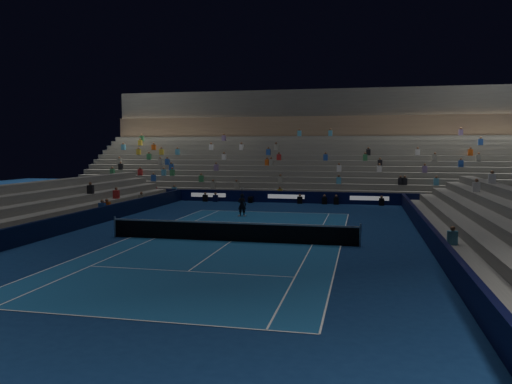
{
  "coord_description": "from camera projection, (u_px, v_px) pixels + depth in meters",
  "views": [
    {
      "loc": [
        6.51,
        -24.31,
        4.71
      ],
      "look_at": [
        0.0,
        6.0,
        2.0
      ],
      "focal_mm": 35.31,
      "sensor_mm": 36.0,
      "label": 1
    }
  ],
  "objects": [
    {
      "name": "ground",
      "position": [
        231.0,
        241.0,
        25.45
      ],
      "size": [
        90.0,
        90.0,
        0.0
      ],
      "primitive_type": "plane",
      "color": "navy",
      "rests_on": "ground"
    },
    {
      "name": "court_surface",
      "position": [
        231.0,
        241.0,
        25.45
      ],
      "size": [
        10.97,
        23.77,
        0.01
      ],
      "primitive_type": "cube",
      "color": "navy",
      "rests_on": "ground"
    },
    {
      "name": "sponsor_barrier_far",
      "position": [
        286.0,
        197.0,
        43.43
      ],
      "size": [
        44.0,
        0.25,
        1.0
      ],
      "primitive_type": "cube",
      "color": "black",
      "rests_on": "ground"
    },
    {
      "name": "sponsor_barrier_east",
      "position": [
        433.0,
        239.0,
        23.38
      ],
      "size": [
        0.25,
        37.0,
        1.0
      ],
      "primitive_type": "cube",
      "color": "black",
      "rests_on": "ground"
    },
    {
      "name": "sponsor_barrier_west",
      "position": [
        59.0,
        225.0,
        27.44
      ],
      "size": [
        0.25,
        37.0,
        1.0
      ],
      "primitive_type": "cube",
      "color": "black",
      "rests_on": "ground"
    },
    {
      "name": "grandstand_main",
      "position": [
        300.0,
        161.0,
        52.33
      ],
      "size": [
        44.0,
        15.2,
        11.2
      ],
      "color": "slate",
      "rests_on": "ground"
    },
    {
      "name": "grandstand_west",
      "position": [
        4.0,
        216.0,
        28.13
      ],
      "size": [
        5.0,
        37.0,
        2.5
      ],
      "color": "slate",
      "rests_on": "ground"
    },
    {
      "name": "tennis_net",
      "position": [
        231.0,
        232.0,
        25.41
      ],
      "size": [
        12.9,
        0.1,
        1.1
      ],
      "color": "#B2B2B7",
      "rests_on": "ground"
    },
    {
      "name": "tennis_player",
      "position": [
        242.0,
        205.0,
        34.7
      ],
      "size": [
        0.59,
        0.39,
        1.6
      ],
      "primitive_type": "imported",
      "rotation": [
        0.0,
        0.0,
        3.13
      ],
      "color": "black",
      "rests_on": "ground"
    },
    {
      "name": "broadcast_camera",
      "position": [
        251.0,
        200.0,
        43.45
      ],
      "size": [
        0.39,
        0.83,
        0.52
      ],
      "color": "black",
      "rests_on": "ground"
    }
  ]
}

